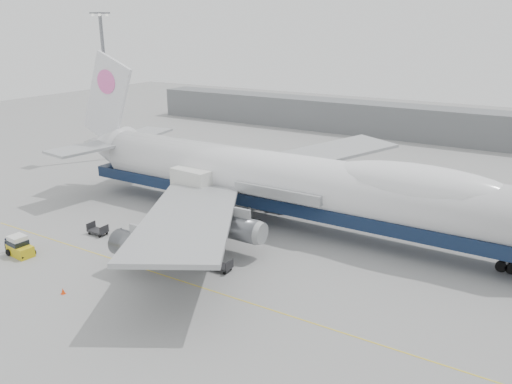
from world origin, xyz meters
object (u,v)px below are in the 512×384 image
Objects in this scene: baggage_tug at (19,247)px; ground_worker at (7,245)px; airliner at (288,181)px; catering_truck at (194,190)px.

baggage_tug reaches higher than ground_worker.
baggage_tug is (-20.27, -22.41, -4.66)m from airliner.
airliner is 30.57m from baggage_tug.
baggage_tug is at bearing -67.95° from ground_worker.
catering_truck is (-11.60, -3.48, -2.16)m from airliner.
airliner is 42.03× the size of ground_worker.
ground_worker is (-22.14, -22.62, -4.83)m from airliner.
baggage_tug is 1.94× the size of ground_worker.
airliner reaches higher than catering_truck.
airliner reaches higher than ground_worker.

